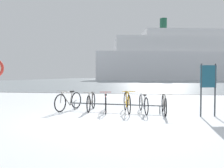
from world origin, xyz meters
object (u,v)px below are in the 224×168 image
at_px(bicycle_3, 127,102).
at_px(ferry_ship, 190,60).
at_px(bicycle_5, 164,105).
at_px(info_sign, 208,81).
at_px(bicycle_0, 69,101).
at_px(bicycle_1, 91,102).
at_px(bicycle_2, 106,103).
at_px(bicycle_4, 143,103).

xyz_separation_m(bicycle_3, ferry_ship, (13.70, 64.30, 6.02)).
height_order(bicycle_5, info_sign, info_sign).
height_order(bicycle_0, bicycle_1, bicycle_0).
bearing_deg(bicycle_2, bicycle_0, 175.13).
xyz_separation_m(bicycle_4, ferry_ship, (13.09, 64.29, 6.05)).
relative_size(bicycle_0, bicycle_1, 0.97).
bearing_deg(info_sign, ferry_ship, 80.43).
bearing_deg(ferry_ship, bicycle_4, -101.51).
relative_size(bicycle_2, bicycle_3, 0.96).
bearing_deg(bicycle_1, info_sign, -9.09).
height_order(bicycle_3, bicycle_4, bicycle_3).
bearing_deg(info_sign, bicycle_1, 170.91).
bearing_deg(bicycle_4, bicycle_2, -179.04).
bearing_deg(info_sign, bicycle_5, 170.51).
bearing_deg(ferry_ship, bicycle_2, -102.73).
relative_size(info_sign, ferry_ship, 0.03).
xyz_separation_m(bicycle_1, bicycle_5, (2.81, -0.44, -0.00)).
bearing_deg(bicycle_0, ferry_ship, 75.95).
height_order(bicycle_2, info_sign, info_sign).
bearing_deg(bicycle_4, bicycle_3, -178.64).
relative_size(bicycle_4, ferry_ship, 0.03).
height_order(bicycle_0, bicycle_4, bicycle_0).
bearing_deg(bicycle_1, ferry_ship, 76.69).
distance_m(bicycle_3, bicycle_5, 1.37).
distance_m(bicycle_0, bicycle_1, 0.91).
relative_size(bicycle_1, bicycle_5, 1.04).
distance_m(bicycle_3, ferry_ship, 66.02).
xyz_separation_m(bicycle_2, bicycle_3, (0.82, 0.01, 0.04)).
distance_m(bicycle_0, ferry_ship, 66.44).
height_order(bicycle_1, bicycle_5, bicycle_1).
bearing_deg(bicycle_0, info_sign, -6.38).
bearing_deg(bicycle_2, bicycle_3, 0.65).
distance_m(bicycle_2, bicycle_5, 2.19).
distance_m(bicycle_0, bicycle_3, 2.36).
relative_size(bicycle_3, info_sign, 0.92).
height_order(bicycle_0, info_sign, info_sign).
distance_m(bicycle_3, bicycle_4, 0.61).
relative_size(bicycle_0, info_sign, 0.93).
height_order(bicycle_1, ferry_ship, ferry_ship).
distance_m(bicycle_0, bicycle_2, 1.54).
bearing_deg(bicycle_4, info_sign, -12.15).
relative_size(bicycle_2, bicycle_4, 0.93).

